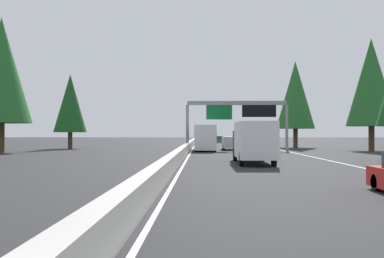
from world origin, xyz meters
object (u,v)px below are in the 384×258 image
(sign_gantry_overhead, at_px, (238,111))
(box_truck_mid_right, at_px, (253,141))
(conifer_right_far, at_px, (295,95))
(conifer_left_near, at_px, (1,70))
(conifer_left_mid, at_px, (70,103))
(sedan_mid_left, at_px, (220,140))
(minivan_distant_a, at_px, (230,142))
(bus_far_center, at_px, (205,137))
(conifer_right_mid, at_px, (371,82))

(sign_gantry_overhead, distance_m, box_truck_mid_right, 24.36)
(conifer_right_far, bearing_deg, conifer_left_near, 116.70)
(sign_gantry_overhead, distance_m, conifer_left_mid, 23.54)
(box_truck_mid_right, relative_size, sedan_mid_left, 1.93)
(sign_gantry_overhead, height_order, minivan_distant_a, sign_gantry_overhead)
(sign_gantry_overhead, relative_size, conifer_left_near, 0.85)
(box_truck_mid_right, xyz_separation_m, conifer_left_near, (16.91, 25.66, 7.44))
(conifer_right_far, bearing_deg, sedan_mid_left, 16.65)
(minivan_distant_a, xyz_separation_m, conifer_left_near, (-9.45, 25.66, 8.10))
(sign_gantry_overhead, height_order, sedan_mid_left, sign_gantry_overhead)
(sign_gantry_overhead, bearing_deg, box_truck_mid_right, 177.92)
(sign_gantry_overhead, relative_size, bus_far_center, 1.10)
(conifer_left_near, bearing_deg, box_truck_mid_right, -123.39)
(conifer_right_far, height_order, conifer_left_mid, conifer_right_far)
(bus_far_center, bearing_deg, sedan_mid_left, -4.68)
(conifer_right_mid, bearing_deg, conifer_left_near, 98.07)
(sedan_mid_left, relative_size, conifer_right_far, 0.34)
(sign_gantry_overhead, relative_size, conifer_left_mid, 1.23)
(sedan_mid_left, relative_size, conifer_left_near, 0.30)
(conifer_left_mid, bearing_deg, conifer_right_far, -81.40)
(sedan_mid_left, distance_m, conifer_right_mid, 48.33)
(bus_far_center, distance_m, conifer_left_near, 24.69)
(box_truck_mid_right, bearing_deg, sedan_mid_left, -0.25)
(box_truck_mid_right, bearing_deg, conifer_right_mid, -36.24)
(sedan_mid_left, bearing_deg, conifer_right_far, -163.35)
(sign_gantry_overhead, xyz_separation_m, sedan_mid_left, (43.59, 0.58, -4.21))
(sign_gantry_overhead, xyz_separation_m, bus_far_center, (0.16, 4.14, -3.17))
(sedan_mid_left, relative_size, bus_far_center, 0.38)
(sedan_mid_left, xyz_separation_m, conifer_left_mid, (-37.65, 22.16, 5.57))
(conifer_right_mid, bearing_deg, conifer_left_mid, 79.55)
(box_truck_mid_right, xyz_separation_m, conifer_left_mid, (30.06, 21.86, 4.64))
(minivan_distant_a, distance_m, conifer_left_near, 28.52)
(box_truck_mid_right, relative_size, conifer_left_near, 0.57)
(box_truck_mid_right, distance_m, conifer_left_mid, 37.46)
(sign_gantry_overhead, xyz_separation_m, conifer_right_mid, (-1.19, -15.93, 3.41))
(conifer_right_mid, relative_size, conifer_left_near, 0.92)
(sedan_mid_left, xyz_separation_m, conifer_right_far, (-32.81, -9.81, 7.08))
(box_truck_mid_right, xyz_separation_m, conifer_right_far, (34.90, -10.11, 6.15))
(conifer_right_mid, bearing_deg, box_truck_mid_right, 143.76)
(conifer_left_mid, bearing_deg, conifer_right_mid, -100.45)
(minivan_distant_a, bearing_deg, box_truck_mid_right, 179.99)
(minivan_distant_a, bearing_deg, bus_far_center, 122.65)
(box_truck_mid_right, height_order, conifer_left_near, conifer_left_near)
(sedan_mid_left, relative_size, conifer_right_mid, 0.32)
(sedan_mid_left, bearing_deg, conifer_left_mid, 149.52)
(sign_gantry_overhead, distance_m, bus_far_center, 5.22)
(conifer_left_mid, bearing_deg, conifer_left_near, 163.89)
(box_truck_mid_right, xyz_separation_m, sedan_mid_left, (67.71, -0.30, -0.93))
(minivan_distant_a, xyz_separation_m, bus_far_center, (-2.09, 3.26, 0.77))
(minivan_distant_a, relative_size, bus_far_center, 0.43)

